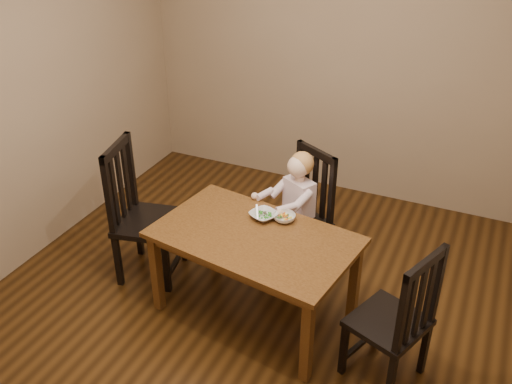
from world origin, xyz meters
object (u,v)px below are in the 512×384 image
at_px(chair_left, 141,214).
at_px(toddler, 297,201).
at_px(chair_right, 396,320).
at_px(bowl_peas, 263,215).
at_px(chair_child, 301,214).
at_px(bowl_veg, 284,218).
at_px(dining_table, 254,245).

height_order(chair_left, toddler, chair_left).
xyz_separation_m(chair_right, bowl_peas, (-1.06, 0.42, 0.22)).
relative_size(chair_child, bowl_veg, 6.37).
distance_m(toddler, bowl_peas, 0.42).
relative_size(chair_left, chair_right, 1.11).
bearing_deg(chair_left, bowl_veg, 85.94).
relative_size(dining_table, bowl_peas, 7.96).
bearing_deg(chair_right, chair_child, 68.35).
bearing_deg(chair_child, chair_right, 165.68).
xyz_separation_m(chair_child, chair_left, (-1.09, -0.58, 0.05)).
distance_m(bowl_peas, bowl_veg, 0.15).
bearing_deg(dining_table, chair_right, -10.93).
bearing_deg(bowl_veg, chair_child, 92.62).
bearing_deg(chair_child, chair_left, 56.75).
relative_size(chair_child, bowl_peas, 5.49).
height_order(dining_table, bowl_veg, bowl_veg).
xyz_separation_m(dining_table, bowl_veg, (0.12, 0.25, 0.10)).
relative_size(dining_table, chair_left, 1.32).
distance_m(chair_child, bowl_peas, 0.52).
xyz_separation_m(dining_table, chair_left, (-1.00, 0.09, -0.07)).
bearing_deg(chair_child, dining_table, 110.58).
xyz_separation_m(chair_left, bowl_veg, (1.11, 0.16, 0.17)).
xyz_separation_m(toddler, bowl_peas, (-0.10, -0.40, 0.08)).
distance_m(chair_left, toddler, 1.20).
relative_size(chair_left, bowl_peas, 6.04).
bearing_deg(bowl_peas, chair_right, -21.71).
height_order(bowl_peas, bowl_veg, bowl_veg).
distance_m(chair_left, chair_right, 2.05).
bearing_deg(dining_table, bowl_peas, 98.09).
xyz_separation_m(dining_table, chair_child, (0.10, 0.67, -0.11)).
relative_size(chair_right, bowl_veg, 6.30).
relative_size(chair_left, toddler, 2.06).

